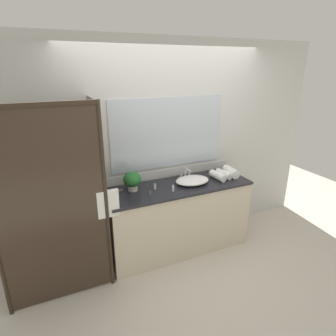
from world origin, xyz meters
name	(u,v)px	position (x,y,z in m)	size (l,w,h in m)	color
ground_plane	(178,248)	(0.00, 0.00, 0.00)	(8.00, 8.00, 0.00)	beige
wall_back_with_mirror	(168,147)	(0.00, 0.34, 1.30)	(4.40, 0.06, 2.60)	silver
vanity_cabinet	(178,218)	(0.00, 0.01, 0.45)	(1.80, 0.58, 0.90)	beige
shower_enclosure	(70,202)	(-1.28, -0.19, 1.03)	(1.20, 0.59, 2.00)	#2D2319
sink_basin	(192,180)	(0.18, 0.00, 0.94)	(0.43, 0.32, 0.07)	white
faucet	(186,175)	(0.18, 0.17, 0.95)	(0.17, 0.15, 0.15)	silver
potted_plant	(132,180)	(-0.56, 0.10, 1.03)	(0.21, 0.21, 0.23)	beige
amenity_bottle_conditioner	(155,186)	(-0.31, 0.02, 0.94)	(0.03, 0.03, 0.08)	silver
amenity_bottle_body_wash	(150,192)	(-0.43, -0.11, 0.94)	(0.03, 0.03, 0.08)	#4C7056
amenity_bottle_shampoo	(173,188)	(-0.14, -0.12, 0.94)	(0.03, 0.03, 0.08)	silver
rolled_towel_near_edge	(231,172)	(0.76, 0.00, 0.96)	(0.12, 0.12, 0.25)	white
rolled_towel_middle	(224,174)	(0.65, 0.00, 0.95)	(0.09, 0.09, 0.23)	white
rolled_towel_far_edge	(218,176)	(0.54, -0.02, 0.95)	(0.09, 0.09, 0.25)	white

